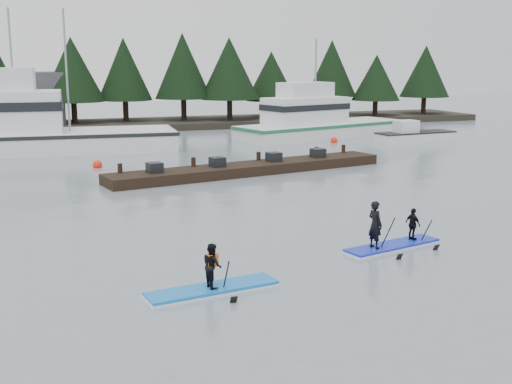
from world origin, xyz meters
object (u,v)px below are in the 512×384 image
object	(u,v)px
fishing_boat_large	(23,141)
paddleboard_duo	(391,234)
fishing_boat_medium	(317,130)
floating_dock	(250,168)
paddleboard_solo	(212,279)

from	to	relation	value
fishing_boat_large	paddleboard_duo	world-z (taller)	fishing_boat_large
fishing_boat_medium	floating_dock	xyz separation A→B (m)	(-10.37, -13.92, -0.35)
paddleboard_solo	paddleboard_duo	bearing A→B (deg)	8.41
paddleboard_solo	paddleboard_duo	xyz separation A→B (m)	(6.52, 1.95, 0.13)
fishing_boat_large	paddleboard_duo	size ratio (longest dim) A/B	5.25
floating_dock	paddleboard_solo	world-z (taller)	paddleboard_solo
fishing_boat_large	floating_dock	world-z (taller)	fishing_boat_large
floating_dock	fishing_boat_large	bearing A→B (deg)	121.19
fishing_boat_medium	paddleboard_solo	world-z (taller)	fishing_boat_medium
floating_dock	paddleboard_solo	bearing A→B (deg)	-123.63
fishing_boat_medium	floating_dock	bearing A→B (deg)	-143.28
fishing_boat_medium	floating_dock	distance (m)	17.36
fishing_boat_large	paddleboard_solo	bearing A→B (deg)	-76.66
fishing_boat_medium	paddleboard_duo	distance (m)	30.67
paddleboard_solo	fishing_boat_large	bearing A→B (deg)	91.02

